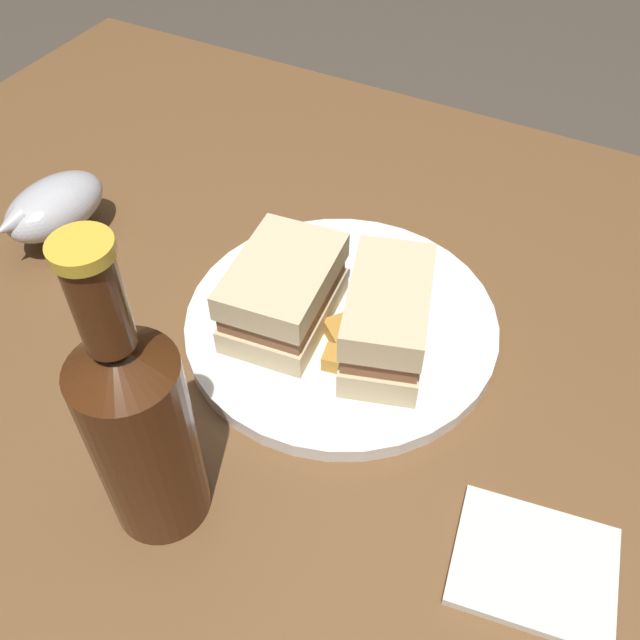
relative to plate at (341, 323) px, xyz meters
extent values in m
cube|color=brown|center=(0.02, 0.05, -0.40)|extent=(1.18, 0.91, 0.78)
cylinder|color=white|center=(0.00, 0.00, 0.00)|extent=(0.28, 0.28, 0.01)
cube|color=beige|center=(0.04, 0.03, 0.02)|extent=(0.09, 0.12, 0.02)
cube|color=#8C5B3D|center=(0.04, 0.03, 0.04)|extent=(0.09, 0.12, 0.02)
cube|color=beige|center=(0.04, 0.03, 0.06)|extent=(0.09, 0.12, 0.02)
cube|color=beige|center=(-0.05, 0.01, 0.02)|extent=(0.10, 0.13, 0.03)
cube|color=#8C5B3D|center=(-0.05, 0.01, 0.04)|extent=(0.09, 0.13, 0.02)
cube|color=beige|center=(-0.05, 0.01, 0.07)|extent=(0.10, 0.13, 0.03)
cube|color=gold|center=(-0.03, 0.05, 0.01)|extent=(0.05, 0.03, 0.02)
cube|color=gold|center=(-0.05, 0.04, 0.02)|extent=(0.05, 0.05, 0.02)
cube|color=gold|center=(-0.02, 0.03, 0.01)|extent=(0.05, 0.05, 0.02)
cylinder|color=#B7B7BC|center=(0.31, 0.02, 0.00)|extent=(0.04, 0.04, 0.02)
ellipsoid|color=#B7B7BC|center=(0.31, 0.02, 0.03)|extent=(0.08, 0.12, 0.05)
ellipsoid|color=#381E0F|center=(0.31, 0.02, 0.04)|extent=(0.07, 0.10, 0.02)
cone|color=#B7B7BC|center=(0.32, 0.07, 0.04)|extent=(0.03, 0.03, 0.02)
cylinder|color=#47230F|center=(0.04, 0.22, 0.07)|extent=(0.07, 0.07, 0.16)
cone|color=#47230F|center=(0.04, 0.22, 0.16)|extent=(0.07, 0.07, 0.02)
cylinder|color=#47230F|center=(0.04, 0.22, 0.21)|extent=(0.03, 0.03, 0.06)
cylinder|color=gold|center=(0.04, 0.22, 0.24)|extent=(0.03, 0.03, 0.01)
cube|color=silver|center=(-0.22, 0.14, 0.00)|extent=(0.12, 0.11, 0.01)
camera|label=1|loc=(-0.18, 0.39, 0.47)|focal=39.41mm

